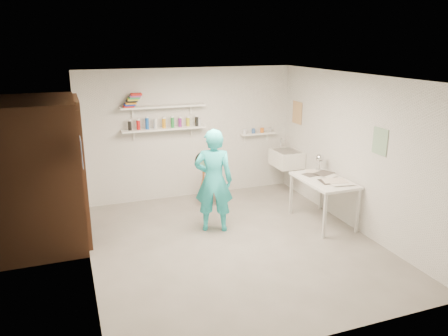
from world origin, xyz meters
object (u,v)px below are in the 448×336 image
object	(u,v)px
work_table	(323,201)
wall_clock	(204,161)
desk_lamp	(320,158)
belfast_sink	(287,159)
wooden_chair	(212,183)
man	(214,181)

from	to	relation	value
work_table	wall_clock	bearing A→B (deg)	163.05
desk_lamp	belfast_sink	bearing A→B (deg)	94.14
wooden_chair	work_table	xyz separation A→B (m)	(1.43, -1.39, -0.03)
belfast_sink	desk_lamp	bearing A→B (deg)	-85.86
man	desk_lamp	bearing A→B (deg)	-155.66
man	wall_clock	xyz separation A→B (m)	(-0.08, 0.20, 0.27)
belfast_sink	wall_clock	distance (m)	2.17
wooden_chair	work_table	distance (m)	1.99
belfast_sink	man	xyz separation A→B (m)	(-1.85, -1.11, 0.11)
belfast_sink	work_table	distance (m)	1.50
wooden_chair	man	bearing A→B (deg)	-85.30
belfast_sink	wooden_chair	bearing A→B (deg)	-177.15
belfast_sink	wall_clock	xyz separation A→B (m)	(-1.93, -0.91, 0.38)
man	work_table	bearing A→B (deg)	-169.87
wall_clock	belfast_sink	bearing A→B (deg)	46.71
belfast_sink	wall_clock	bearing A→B (deg)	-154.80
wall_clock	work_table	world-z (taller)	wall_clock
wooden_chair	desk_lamp	distance (m)	1.95
belfast_sink	wall_clock	world-z (taller)	wall_clock
wall_clock	work_table	xyz separation A→B (m)	(1.82, -0.55, -0.70)
wooden_chair	work_table	world-z (taller)	wooden_chair
wall_clock	work_table	size ratio (longest dim) A/B	0.26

